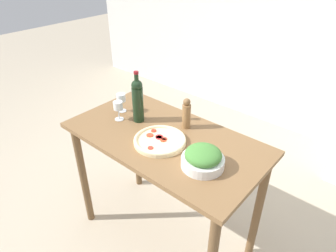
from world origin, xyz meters
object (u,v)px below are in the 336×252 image
object	(u,v)px
wine_bottle	(138,99)
wine_glass_far	(121,99)
salad_bowl	(203,158)
pepper_mill	(186,114)
wine_glass_near	(118,107)
homemade_pizza	(160,140)

from	to	relation	value
wine_bottle	wine_glass_far	xyz separation A→B (m)	(-0.19, 0.01, -0.06)
salad_bowl	wine_bottle	bearing A→B (deg)	169.20
wine_bottle	wine_glass_far	world-z (taller)	wine_bottle
pepper_mill	wine_glass_far	bearing A→B (deg)	-165.38
pepper_mill	salad_bowl	size ratio (longest dim) A/B	0.89
wine_bottle	wine_glass_near	distance (m)	0.15
wine_glass_near	homemade_pizza	xyz separation A→B (m)	(0.40, -0.02, -0.08)
wine_glass_far	pepper_mill	xyz separation A→B (m)	(0.49, 0.13, 0.00)
salad_bowl	wine_glass_far	bearing A→B (deg)	170.72
wine_glass_near	wine_glass_far	distance (m)	0.12
wine_glass_near	wine_glass_far	bearing A→B (deg)	128.61
wine_bottle	pepper_mill	bearing A→B (deg)	25.05
wine_glass_near	salad_bowl	distance (m)	0.73
wine_glass_near	salad_bowl	size ratio (longest dim) A/B	0.57
homemade_pizza	wine_bottle	bearing A→B (deg)	160.34
homemade_pizza	pepper_mill	bearing A→B (deg)	86.98
pepper_mill	salad_bowl	distance (m)	0.41
wine_bottle	salad_bowl	bearing A→B (deg)	-10.80
pepper_mill	salad_bowl	world-z (taller)	pepper_mill
wine_bottle	salad_bowl	world-z (taller)	wine_bottle
salad_bowl	homemade_pizza	size ratio (longest dim) A/B	0.74
wine_bottle	wine_glass_near	xyz separation A→B (m)	(-0.11, -0.08, -0.06)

